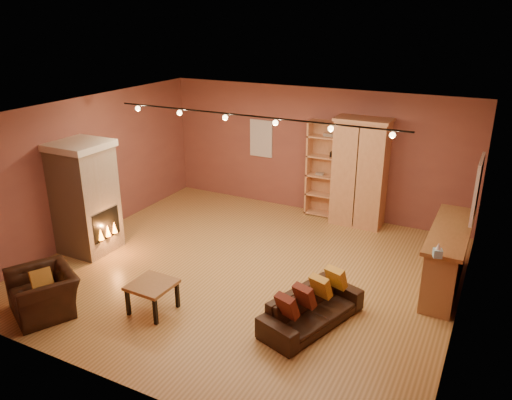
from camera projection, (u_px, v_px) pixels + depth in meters
The scene contains 16 objects.
floor at pixel (245, 270), 8.84m from camera, with size 7.00×7.00×0.00m, color olive.
ceiling at pixel (244, 113), 7.86m from camera, with size 7.00×7.00×0.00m, color #592F1C.
back_wall at pixel (314, 151), 11.06m from camera, with size 7.00×0.02×2.80m, color brown.
left_wall at pixel (89, 168), 9.84m from camera, with size 0.02×6.50×2.80m, color brown.
right_wall at pixel (468, 236), 6.86m from camera, with size 0.02×6.50×2.80m, color brown.
fireplace at pixel (85, 198), 9.27m from camera, with size 1.01×0.98×2.12m.
back_window at pixel (261, 138), 11.54m from camera, with size 0.56×0.04×0.86m, color beige.
bookcase at pixel (328, 168), 10.91m from camera, with size 0.87×0.34×2.13m.
armoire at pixel (360, 172), 10.41m from camera, with size 1.13×0.64×2.30m.
bar_counter at pixel (447, 257), 8.15m from camera, with size 0.59×2.19×1.05m.
tissue_box at pixel (438, 251), 7.01m from camera, with size 0.14×0.14×0.21m.
right_window at pixel (477, 189), 7.95m from camera, with size 0.05×0.90×1.00m, color beige.
loveseat at pixel (312, 303), 7.21m from camera, with size 1.00×1.77×0.73m.
armchair at pixel (43, 286), 7.48m from camera, with size 1.19×1.04×0.88m.
coffee_table at pixel (152, 287), 7.51m from camera, with size 0.64×0.64×0.48m.
track_rail at pixel (250, 118), 8.06m from camera, with size 5.20×0.09×0.13m.
Camera 1 is at (3.74, -6.89, 4.29)m, focal length 35.00 mm.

